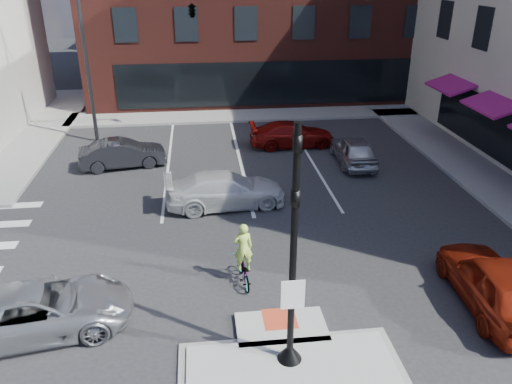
{
  "coord_description": "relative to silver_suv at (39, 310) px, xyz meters",
  "views": [
    {
      "loc": [
        -1.9,
        -8.78,
        8.92
      ],
      "look_at": [
        -0.16,
        6.08,
        2.0
      ],
      "focal_mm": 35.0,
      "sensor_mm": 36.0,
      "label": 1
    }
  ],
  "objects": [
    {
      "name": "ground",
      "position": [
        6.31,
        -2.33,
        -0.67
      ],
      "size": [
        120.0,
        120.0,
        0.0
      ],
      "primitive_type": "plane",
      "color": "#28282B",
      "rests_on": "ground"
    },
    {
      "name": "refuge_island",
      "position": [
        6.31,
        -2.58,
        -0.62
      ],
      "size": [
        5.4,
        4.65,
        0.13
      ],
      "color": "gray",
      "rests_on": "ground"
    },
    {
      "name": "sidewalk_e",
      "position": [
        17.11,
        7.67,
        -0.59
      ],
      "size": [
        3.0,
        24.0,
        0.15
      ],
      "primitive_type": "cube",
      "color": "gray",
      "rests_on": "ground"
    },
    {
      "name": "sidewalk_n",
      "position": [
        9.31,
        19.67,
        -0.59
      ],
      "size": [
        26.0,
        3.0,
        0.15
      ],
      "primitive_type": "cube",
      "color": "gray",
      "rests_on": "ground"
    },
    {
      "name": "building_far_left",
      "position": [
        2.31,
        49.67,
        4.33
      ],
      "size": [
        10.0,
        12.0,
        10.0
      ],
      "primitive_type": "cube",
      "color": "slate",
      "rests_on": "ground"
    },
    {
      "name": "signal_pole",
      "position": [
        6.31,
        -1.93,
        1.69
      ],
      "size": [
        0.6,
        0.6,
        5.98
      ],
      "color": "black",
      "rests_on": "refuge_island"
    },
    {
      "name": "mast_arm_signal",
      "position": [
        2.84,
        15.67,
        5.54
      ],
      "size": [
        6.1,
        2.24,
        8.0
      ],
      "color": "black",
      "rests_on": "ground"
    },
    {
      "name": "silver_suv",
      "position": [
        0.0,
        0.0,
        0.0
      ],
      "size": [
        5.1,
        2.98,
        1.33
      ],
      "primitive_type": "imported",
      "rotation": [
        0.0,
        0.0,
        1.74
      ],
      "color": "#AEB1B6",
      "rests_on": "ground"
    },
    {
      "name": "red_sedan",
      "position": [
        12.4,
        -0.4,
        0.11
      ],
      "size": [
        2.09,
        4.64,
        1.55
      ],
      "primitive_type": "imported",
      "rotation": [
        0.0,
        0.0,
        3.08
      ],
      "color": "maroon",
      "rests_on": "ground"
    },
    {
      "name": "white_pickup",
      "position": [
        5.31,
        6.92,
        0.02
      ],
      "size": [
        4.91,
        2.35,
        1.38
      ],
      "primitive_type": "imported",
      "rotation": [
        0.0,
        0.0,
        1.66
      ],
      "color": "silver",
      "rests_on": "ground"
    },
    {
      "name": "bg_car_dark",
      "position": [
        0.73,
        11.69,
        -0.01
      ],
      "size": [
        4.18,
        2.07,
        1.32
      ],
      "primitive_type": "imported",
      "rotation": [
        0.0,
        0.0,
        1.75
      ],
      "color": "#26272B",
      "rests_on": "ground"
    },
    {
      "name": "bg_car_silver",
      "position": [
        11.73,
        10.84,
        0.01
      ],
      "size": [
        1.68,
        3.98,
        1.34
      ],
      "primitive_type": "imported",
      "rotation": [
        0.0,
        0.0,
        3.12
      ],
      "color": "#B2B5BA",
      "rests_on": "ground"
    },
    {
      "name": "bg_car_red",
      "position": [
        9.24,
        13.67,
        -0.02
      ],
      "size": [
        4.52,
        1.96,
        1.3
      ],
      "primitive_type": "imported",
      "rotation": [
        0.0,
        0.0,
        1.6
      ],
      "color": "maroon",
      "rests_on": "ground"
    },
    {
      "name": "cyclist",
      "position": [
        5.52,
        1.57,
        0.01
      ],
      "size": [
        0.68,
        1.6,
        2.01
      ],
      "rotation": [
        0.0,
        0.0,
        3.24
      ],
      "color": "#3F3F44",
      "rests_on": "ground"
    }
  ]
}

